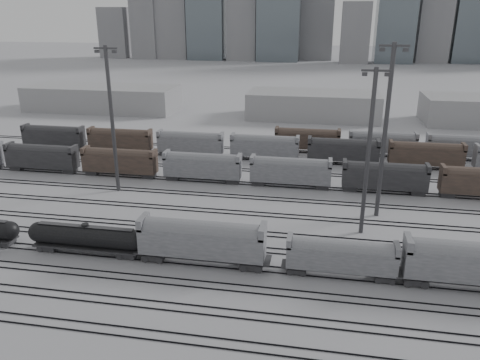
% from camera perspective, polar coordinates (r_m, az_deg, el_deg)
% --- Properties ---
extents(ground, '(900.00, 900.00, 0.00)m').
position_cam_1_polar(ground, '(61.27, -3.97, -10.65)').
color(ground, silver).
rests_on(ground, ground).
extents(tracks, '(220.00, 71.50, 0.16)m').
position_cam_1_polar(tracks, '(76.45, -0.77, -4.09)').
color(tracks, black).
rests_on(tracks, ground).
extents(tank_car_b, '(16.81, 2.80, 4.15)m').
position_cam_1_polar(tank_car_b, '(66.84, -18.20, -6.61)').
color(tank_car_b, '#232325').
rests_on(tank_car_b, ground).
extents(hopper_car_a, '(16.46, 3.27, 5.89)m').
position_cam_1_polar(hopper_car_a, '(60.60, -4.67, -7.12)').
color(hopper_car_a, '#232325').
rests_on(hopper_car_a, ground).
extents(hopper_car_b, '(13.41, 2.66, 4.80)m').
position_cam_1_polar(hopper_car_b, '(59.23, 12.26, -8.95)').
color(hopper_car_b, '#232325').
rests_on(hopper_car_b, ground).
extents(hopper_car_c, '(16.45, 3.27, 5.88)m').
position_cam_1_polar(hopper_car_c, '(61.68, 26.93, -8.87)').
color(hopper_car_c, '#232325').
rests_on(hopper_car_c, ground).
extents(light_mast_b, '(4.15, 0.66, 25.91)m').
position_cam_1_polar(light_mast_b, '(85.44, -15.36, 7.40)').
color(light_mast_b, '#3B3B3E').
rests_on(light_mast_b, ground).
extents(light_mast_c, '(3.87, 0.62, 24.21)m').
position_cam_1_polar(light_mast_c, '(68.10, 15.41, 3.59)').
color(light_mast_c, '#3B3B3E').
rests_on(light_mast_c, ground).
extents(light_mast_d, '(4.33, 0.69, 27.04)m').
position_cam_1_polar(light_mast_d, '(74.67, 17.31, 5.98)').
color(light_mast_d, '#3B3B3E').
rests_on(light_mast_d, ground).
extents(bg_string_near, '(151.00, 3.00, 5.60)m').
position_cam_1_polar(bg_string_near, '(87.94, 6.17, 0.93)').
color(bg_string_near, gray).
rests_on(bg_string_near, ground).
extents(bg_string_mid, '(151.00, 3.00, 5.60)m').
position_cam_1_polar(bg_string_mid, '(103.14, 12.43, 3.40)').
color(bg_string_mid, '#232325').
rests_on(bg_string_mid, ground).
extents(bg_string_far, '(66.00, 3.00, 5.60)m').
position_cam_1_polar(bg_string_far, '(112.91, 21.24, 3.91)').
color(bg_string_far, brown).
rests_on(bg_string_far, ground).
extents(warehouse_left, '(50.00, 18.00, 8.00)m').
position_cam_1_polar(warehouse_left, '(165.82, -16.38, 9.55)').
color(warehouse_left, '#9C9C9E').
rests_on(warehouse_left, ground).
extents(warehouse_mid, '(40.00, 18.00, 8.00)m').
position_cam_1_polar(warehouse_mid, '(148.64, 8.91, 9.01)').
color(warehouse_mid, '#9C9C9E').
rests_on(warehouse_mid, ground).
extents(skyline, '(316.00, 22.40, 95.00)m').
position_cam_1_polar(skyline, '(331.18, 10.52, 20.03)').
color(skyline, gray).
rests_on(skyline, ground).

